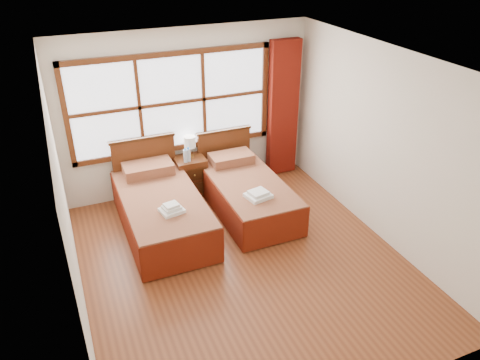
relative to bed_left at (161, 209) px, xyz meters
name	(u,v)px	position (x,y,z in m)	size (l,w,h in m)	color
floor	(244,262)	(0.78, -1.20, -0.32)	(4.50, 4.50, 0.00)	brown
ceiling	(245,64)	(0.78, -1.20, 2.28)	(4.50, 4.50, 0.00)	white
wall_back	(188,112)	(0.78, 1.05, 0.98)	(4.00, 4.00, 0.00)	silver
wall_left	(66,210)	(-1.22, -1.20, 0.98)	(4.50, 4.50, 0.00)	silver
wall_right	(384,147)	(2.78, -1.20, 0.98)	(4.50, 4.50, 0.00)	silver
window	(172,103)	(0.53, 1.02, 1.18)	(3.16, 0.06, 1.56)	white
curtain	(283,109)	(2.38, 0.91, 0.85)	(0.50, 0.16, 2.30)	maroon
bed_left	(161,209)	(0.00, 0.00, 0.00)	(1.08, 2.10, 1.05)	#381C0B
bed_right	(247,192)	(1.33, 0.00, -0.02)	(1.00, 2.02, 0.97)	#381C0B
nightstand	(191,176)	(0.69, 0.80, 0.00)	(0.47, 0.47, 0.63)	#552812
towels_left	(172,209)	(0.04, -0.51, 0.29)	(0.33, 0.31, 0.12)	white
towels_right	(258,195)	(1.27, -0.54, 0.24)	(0.38, 0.35, 0.10)	white
lamp	(190,143)	(0.72, 0.85, 0.56)	(0.18, 0.18, 0.35)	gold
bottle_near	(185,156)	(0.59, 0.69, 0.42)	(0.06, 0.06, 0.23)	silver
bottle_far	(189,155)	(0.65, 0.70, 0.42)	(0.06, 0.06, 0.24)	silver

